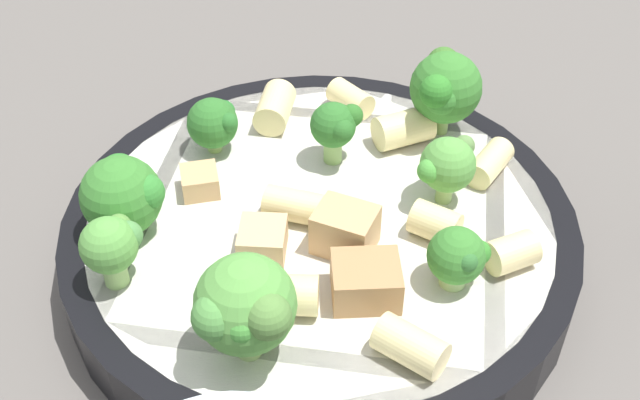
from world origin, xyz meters
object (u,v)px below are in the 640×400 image
object	(u,v)px
broccoli_floret_4	(214,123)
broccoli_floret_6	(458,257)
rigatoni_8	(297,206)
pasta_bowl	(320,234)
rigatoni_2	(292,295)
rigatoni_6	(435,223)
chicken_chunk_3	(366,281)
broccoli_floret_3	(447,164)
broccoli_floret_7	(122,193)
rigatoni_3	(489,163)
chicken_chunk_0	(345,230)
rigatoni_7	(350,99)
chicken_chunk_2	(200,182)
broccoli_floret_0	(244,308)
rigatoni_5	(512,253)
chicken_chunk_1	(263,241)
rigatoni_1	(275,108)
broccoli_floret_2	(445,87)
broccoli_floret_5	(112,245)
rigatoni_4	(403,128)
rigatoni_0	(410,346)
broccoli_floret_1	(336,127)

from	to	relation	value
broccoli_floret_4	broccoli_floret_6	bearing A→B (deg)	-8.31
broccoli_floret_6	rigatoni_8	size ratio (longest dim) A/B	0.96
pasta_bowl	rigatoni_2	world-z (taller)	rigatoni_2
rigatoni_6	chicken_chunk_3	world-z (taller)	chicken_chunk_3
broccoli_floret_6	broccoli_floret_4	bearing A→B (deg)	171.69
broccoli_floret_6	rigatoni_2	size ratio (longest dim) A/B	1.34
broccoli_floret_3	broccoli_floret_4	world-z (taller)	broccoli_floret_3
broccoli_floret_7	rigatoni_8	distance (m)	0.08
rigatoni_3	rigatoni_8	distance (m)	0.10
broccoli_floret_6	chicken_chunk_0	xyz separation A→B (m)	(-0.05, -0.01, -0.01)
broccoli_floret_7	rigatoni_6	distance (m)	0.14
rigatoni_7	chicken_chunk_2	distance (m)	0.10
broccoli_floret_0	rigatoni_5	bearing A→B (deg)	55.71
rigatoni_3	chicken_chunk_1	xyz separation A→B (m)	(-0.06, -0.10, 0.00)
rigatoni_7	chicken_chunk_2	world-z (taller)	rigatoni_7
chicken_chunk_2	rigatoni_2	bearing A→B (deg)	-26.35
chicken_chunk_2	rigatoni_5	bearing A→B (deg)	12.34
broccoli_floret_7	chicken_chunk_1	distance (m)	0.06
broccoli_floret_4	rigatoni_1	xyz separation A→B (m)	(0.01, 0.04, -0.01)
pasta_bowl	chicken_chunk_2	size ratio (longest dim) A/B	13.63
broccoli_floret_2	rigatoni_3	xyz separation A→B (m)	(0.03, -0.02, -0.02)
rigatoni_1	rigatoni_7	bearing A→B (deg)	47.01
broccoli_floret_3	broccoli_floret_5	world-z (taller)	same
broccoli_floret_6	broccoli_floret_3	bearing A→B (deg)	120.44
broccoli_floret_4	rigatoni_4	size ratio (longest dim) A/B	1.01
rigatoni_8	rigatoni_3	bearing A→B (deg)	50.83
rigatoni_0	chicken_chunk_0	size ratio (longest dim) A/B	1.07
broccoli_floret_0	chicken_chunk_0	world-z (taller)	broccoli_floret_0
rigatoni_3	broccoli_floret_0	bearing A→B (deg)	-103.05
broccoli_floret_6	broccoli_floret_2	bearing A→B (deg)	118.85
chicken_chunk_2	chicken_chunk_3	world-z (taller)	chicken_chunk_3
chicken_chunk_0	broccoli_floret_3	bearing A→B (deg)	66.15
broccoli_floret_1	rigatoni_7	world-z (taller)	broccoli_floret_1
chicken_chunk_1	chicken_chunk_3	xyz separation A→B (m)	(0.05, 0.00, 0.00)
rigatoni_4	broccoli_floret_4	bearing A→B (deg)	-144.91
broccoli_floret_1	rigatoni_8	size ratio (longest dim) A/B	1.11
broccoli_floret_1	rigatoni_0	bearing A→B (deg)	-45.76
broccoli_floret_6	rigatoni_0	distance (m)	0.05
chicken_chunk_2	broccoli_floret_5	bearing A→B (deg)	-84.16
broccoli_floret_6	broccoli_floret_7	world-z (taller)	broccoli_floret_7
broccoli_floret_4	rigatoni_0	bearing A→B (deg)	-24.70
rigatoni_4	broccoli_floret_3	bearing A→B (deg)	-38.39
broccoli_floret_7	chicken_chunk_0	xyz separation A→B (m)	(0.09, 0.04, -0.01)
broccoli_floret_0	broccoli_floret_5	xyz separation A→B (m)	(-0.07, 0.00, -0.01)
broccoli_floret_7	rigatoni_0	xyz separation A→B (m)	(0.14, 0.00, -0.01)
broccoli_floret_0	broccoli_floret_2	bearing A→B (deg)	89.95
rigatoni_3	rigatoni_4	bearing A→B (deg)	179.33
rigatoni_0	rigatoni_3	world-z (taller)	rigatoni_0
broccoli_floret_0	rigatoni_4	distance (m)	0.15
pasta_bowl	rigatoni_6	world-z (taller)	rigatoni_6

